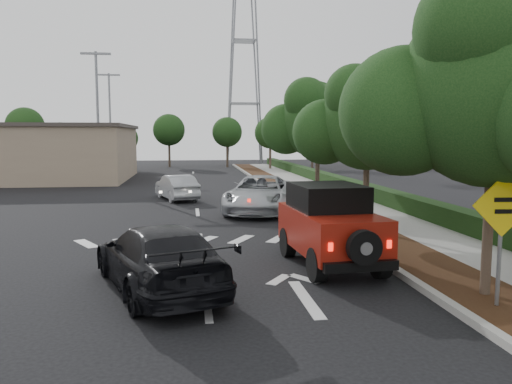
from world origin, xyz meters
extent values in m
plane|color=black|center=(0.00, 0.00, 0.00)|extent=(120.00, 120.00, 0.00)
cube|color=#9E9B93|center=(4.60, 12.00, 0.07)|extent=(0.20, 70.00, 0.15)
cube|color=black|center=(5.60, 12.00, 0.06)|extent=(1.80, 70.00, 0.12)
cube|color=gray|center=(7.50, 12.00, 0.06)|extent=(2.00, 70.00, 0.12)
cube|color=black|center=(8.90, 12.00, 0.40)|extent=(0.80, 70.00, 0.80)
cylinder|color=black|center=(2.34, 3.60, 0.40)|extent=(0.33, 0.81, 0.79)
cylinder|color=black|center=(3.88, 3.71, 0.40)|extent=(0.33, 0.81, 0.79)
cylinder|color=black|center=(2.52, 1.11, 0.40)|extent=(0.33, 0.81, 0.79)
cylinder|color=black|center=(4.06, 1.22, 0.40)|extent=(0.33, 0.81, 0.79)
cube|color=maroon|center=(3.20, 2.41, 0.94)|extent=(2.04, 3.79, 0.99)
cube|color=black|center=(3.18, 2.71, 1.75)|extent=(1.78, 2.13, 0.63)
cube|color=maroon|center=(3.10, 3.80, 0.86)|extent=(1.64, 1.14, 0.81)
cube|color=black|center=(3.34, 0.50, 0.50)|extent=(1.70, 0.30, 0.22)
cylinder|color=black|center=(3.35, 0.36, 0.94)|extent=(0.77, 0.27, 0.75)
cube|color=#FF190C|center=(2.66, 0.51, 0.94)|extent=(0.10, 0.05, 0.18)
cube|color=#FF190C|center=(4.01, 0.61, 0.94)|extent=(0.10, 0.05, 0.18)
imported|color=#B9BCC2|center=(2.73, 11.76, 0.79)|extent=(4.07, 6.17, 1.58)
imported|color=black|center=(-1.00, 1.03, 0.71)|extent=(3.48, 5.27, 1.42)
imported|color=#ABADB2|center=(-1.00, 16.55, 0.65)|extent=(2.47, 4.17, 1.30)
imported|color=#9EA0A5|center=(-7.97, 26.21, 0.74)|extent=(4.36, 1.80, 1.48)
cylinder|color=slate|center=(5.40, -1.21, 1.27)|extent=(0.08, 0.08, 2.28)
cube|color=yellow|center=(5.40, -1.24, 2.03)|extent=(1.17, 0.10, 1.17)
cube|color=black|center=(5.40, -1.26, 2.14)|extent=(0.37, 0.04, 0.08)
cube|color=black|center=(5.40, -1.26, 1.92)|extent=(0.33, 0.03, 0.08)
camera|label=1|loc=(-0.31, -9.63, 3.30)|focal=35.00mm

